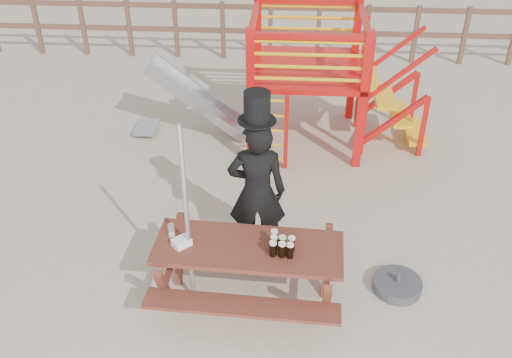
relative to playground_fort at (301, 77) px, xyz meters
The scene contains 10 objects.
ground 3.74m from the playground_fort, 91.99° to the right, with size 60.00×60.00×0.00m, color #B4A28C.
back_fence 3.44m from the playground_fort, 92.08° to the left, with size 15.09×0.09×1.20m.
playground_fort is the anchor object (origin of this frame).
picnic_table 3.77m from the playground_fort, 98.21° to the right, with size 2.04×1.46×0.76m.
man_with_hat 2.96m from the playground_fort, 99.57° to the right, with size 0.69×0.47×2.16m.
metal_pole 3.88m from the playground_fort, 107.25° to the right, with size 0.05×0.05×2.19m, color #B2B2B7.
parasol_base 3.74m from the playground_fort, 71.70° to the right, with size 0.55×0.55×0.23m.
paper_bag 3.92m from the playground_fort, 108.26° to the right, with size 0.18×0.14×0.08m, color white.
stout_pints 3.76m from the playground_fort, 92.92° to the right, with size 0.26×0.28×0.17m.
empty_glasses 3.83m from the playground_fort, 110.84° to the right, with size 0.07×0.07×0.15m.
Camera 1 is at (-0.02, -4.64, 4.63)m, focal length 40.00 mm.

